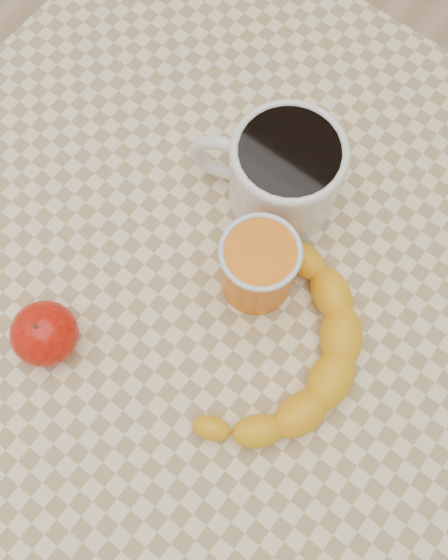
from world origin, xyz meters
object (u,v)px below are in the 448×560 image
Objects in this scene: coffee_mug at (283,171)px; orange_juice_glass at (258,267)px; banana at (279,347)px; table at (224,308)px; apple at (45,334)px.

orange_juice_glass is (0.04, -0.10, -0.01)m from coffee_mug.
coffee_mug is 0.59× the size of banana.
table is 4.59× the size of coffee_mug.
table is 0.19m from coffee_mug.
coffee_mug reaches higher than apple.
apple is (-0.13, -0.18, -0.02)m from orange_juice_glass.
orange_juice_glass reaches higher than table.
coffee_mug is (-0.02, 0.12, 0.14)m from table.
banana is (0.19, 0.13, -0.01)m from apple.
coffee_mug is 1.90× the size of orange_juice_glass.
banana is at bearing -36.93° from orange_juice_glass.
table is 0.22m from apple.
apple is (-0.10, -0.15, 0.12)m from table.
apple is at bearing -125.46° from orange_juice_glass.
orange_juice_glass is 0.31× the size of banana.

